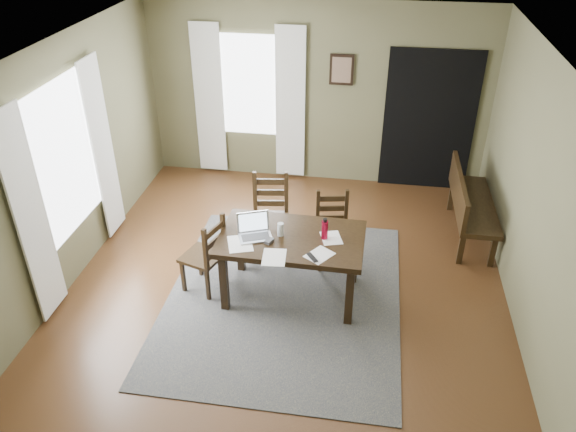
% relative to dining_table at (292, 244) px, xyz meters
% --- Properties ---
extents(ground, '(5.00, 6.00, 0.01)m').
position_rel_dining_table_xyz_m(ground, '(-0.08, -0.06, -0.70)').
color(ground, '#492C16').
extents(room_shell, '(5.02, 6.02, 2.71)m').
position_rel_dining_table_xyz_m(room_shell, '(-0.08, -0.06, 1.11)').
color(room_shell, brown).
rests_on(room_shell, ground).
extents(rug, '(2.60, 3.20, 0.01)m').
position_rel_dining_table_xyz_m(rug, '(-0.08, -0.06, -0.69)').
color(rug, '#414141').
rests_on(rug, ground).
extents(dining_table, '(1.58, 0.96, 0.78)m').
position_rel_dining_table_xyz_m(dining_table, '(0.00, 0.00, 0.00)').
color(dining_table, black).
rests_on(dining_table, rug).
extents(chair_end, '(0.52, 0.52, 0.95)m').
position_rel_dining_table_xyz_m(chair_end, '(-0.96, -0.04, -0.23)').
color(chair_end, black).
rests_on(chair_end, rug).
extents(chair_back_left, '(0.51, 0.51, 1.04)m').
position_rel_dining_table_xyz_m(chair_back_left, '(-0.39, 0.82, -0.19)').
color(chair_back_left, black).
rests_on(chair_back_left, rug).
extents(chair_back_right, '(0.47, 0.47, 0.92)m').
position_rel_dining_table_xyz_m(chair_back_right, '(0.39, 0.72, -0.24)').
color(chair_back_right, black).
rests_on(chair_back_right, rug).
extents(bench, '(0.49, 1.54, 0.87)m').
position_rel_dining_table_xyz_m(bench, '(2.06, 1.59, -0.18)').
color(bench, black).
rests_on(bench, ground).
extents(laptop, '(0.43, 0.38, 0.24)m').
position_rel_dining_table_xyz_m(laptop, '(-0.40, -0.02, 0.16)').
color(laptop, '#B7B7BC').
rests_on(laptop, dining_table).
extents(computer_mouse, '(0.10, 0.12, 0.04)m').
position_rel_dining_table_xyz_m(computer_mouse, '(-0.22, -0.14, 0.11)').
color(computer_mouse, '#3F3F42').
rests_on(computer_mouse, dining_table).
extents(tv_remote, '(0.13, 0.16, 0.02)m').
position_rel_dining_table_xyz_m(tv_remote, '(0.26, -0.36, 0.11)').
color(tv_remote, black).
rests_on(tv_remote, dining_table).
extents(drinking_glass, '(0.08, 0.08, 0.15)m').
position_rel_dining_table_xyz_m(drinking_glass, '(-0.12, 0.01, 0.17)').
color(drinking_glass, silver).
rests_on(drinking_glass, dining_table).
extents(water_bottle, '(0.08, 0.08, 0.25)m').
position_rel_dining_table_xyz_m(water_bottle, '(0.35, 0.02, 0.21)').
color(water_bottle, maroon).
rests_on(water_bottle, dining_table).
extents(paper_a, '(0.34, 0.39, 0.00)m').
position_rel_dining_table_xyz_m(paper_a, '(-0.52, -0.22, 0.10)').
color(paper_a, white).
rests_on(paper_a, dining_table).
extents(paper_b, '(0.34, 0.35, 0.00)m').
position_rel_dining_table_xyz_m(paper_b, '(0.33, -0.29, 0.10)').
color(paper_b, white).
rests_on(paper_b, dining_table).
extents(paper_d, '(0.28, 0.32, 0.00)m').
position_rel_dining_table_xyz_m(paper_d, '(0.42, 0.04, 0.10)').
color(paper_d, white).
rests_on(paper_d, dining_table).
extents(paper_e, '(0.26, 0.33, 0.00)m').
position_rel_dining_table_xyz_m(paper_e, '(-0.12, -0.40, 0.10)').
color(paper_e, white).
rests_on(paper_e, dining_table).
extents(window_left, '(0.01, 1.30, 1.70)m').
position_rel_dining_table_xyz_m(window_left, '(-2.55, 0.14, 0.76)').
color(window_left, white).
rests_on(window_left, ground).
extents(window_back, '(1.00, 0.01, 1.50)m').
position_rel_dining_table_xyz_m(window_back, '(-1.08, 2.91, 0.76)').
color(window_back, white).
rests_on(window_back, ground).
extents(curtain_left_near, '(0.03, 0.48, 2.30)m').
position_rel_dining_table_xyz_m(curtain_left_near, '(-2.52, -0.68, 0.51)').
color(curtain_left_near, silver).
rests_on(curtain_left_near, ground).
extents(curtain_left_far, '(0.03, 0.48, 2.30)m').
position_rel_dining_table_xyz_m(curtain_left_far, '(-2.52, 0.96, 0.51)').
color(curtain_left_far, silver).
rests_on(curtain_left_far, ground).
extents(curtain_back_left, '(0.44, 0.03, 2.30)m').
position_rel_dining_table_xyz_m(curtain_back_left, '(-1.70, 2.88, 0.51)').
color(curtain_back_left, silver).
rests_on(curtain_back_left, ground).
extents(curtain_back_right, '(0.44, 0.03, 2.30)m').
position_rel_dining_table_xyz_m(curtain_back_right, '(-0.46, 2.88, 0.51)').
color(curtain_back_right, silver).
rests_on(curtain_back_right, ground).
extents(framed_picture, '(0.34, 0.03, 0.44)m').
position_rel_dining_table_xyz_m(framed_picture, '(0.27, 2.91, 1.06)').
color(framed_picture, black).
rests_on(framed_picture, ground).
extents(doorway_back, '(1.30, 0.03, 2.10)m').
position_rel_dining_table_xyz_m(doorway_back, '(1.57, 2.91, 0.36)').
color(doorway_back, black).
rests_on(doorway_back, ground).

